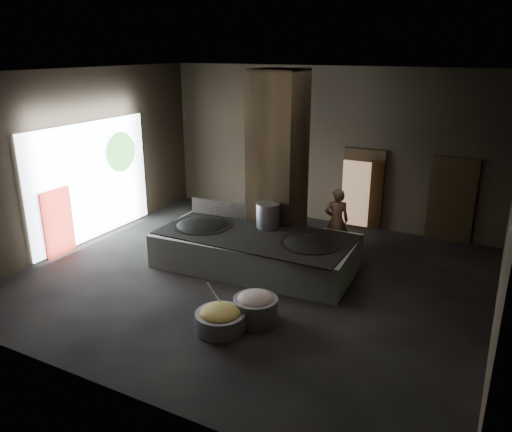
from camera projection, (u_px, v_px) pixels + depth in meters
The scene contains 27 objects.
floor at pixel (253, 279), 11.41m from camera, with size 10.00×9.00×0.10m, color black.
ceiling at pixel (252, 70), 9.94m from camera, with size 10.00×9.00×0.10m, color black.
back_wall at pixel (326, 146), 14.49m from camera, with size 10.00×0.10×4.50m, color black.
front_wall at pixel (97, 256), 6.86m from camera, with size 10.00×0.10×4.50m, color black.
left_wall at pixel (80, 158), 12.89m from camera, with size 0.10×9.00×4.50m, color black.
pillar at pixel (278, 163), 12.40m from camera, with size 1.20×1.20×4.50m, color black.
hearth_platform at pixel (255, 251), 11.81m from camera, with size 4.61×2.20×0.80m, color silver.
platform_cap at pixel (255, 234), 11.67m from camera, with size 4.51×2.16×0.03m, color black.
wok_left at pixel (203, 228), 12.29m from camera, with size 1.45×1.45×0.40m, color black.
wok_left_rim at pixel (202, 225), 12.27m from camera, with size 1.48×1.48×0.05m, color black.
wok_right at pixel (310, 246), 11.14m from camera, with size 1.35×1.35×0.38m, color black.
wok_right_rim at pixel (310, 244), 11.12m from camera, with size 1.38×1.38×0.05m, color black.
stock_pot at pixel (268, 215), 12.01m from camera, with size 0.56×0.56×0.60m, color #AAABB2.
splash_guard at pixel (219, 208), 12.87m from camera, with size 1.60×0.06×0.40m, color black.
cook at pixel (336, 221), 12.50m from camera, with size 0.61×0.40×1.68m, color #8E6348.
veg_basin at pixel (220, 321), 9.21m from camera, with size 0.94×0.94×0.34m, color gray.
veg_fill at pixel (220, 313), 9.16m from camera, with size 0.77×0.77×0.24m, color #98AC53.
ladle at pixel (217, 298), 9.28m from camera, with size 0.03×0.03×0.74m, color #AAABB2.
meat_basin at pixel (256, 309), 9.50m from camera, with size 0.85×0.85×0.47m, color gray.
meat_fill at pixel (256, 299), 9.43m from camera, with size 0.71×0.71×0.27m, color #AA7466.
doorway_near at pixel (363, 190), 14.25m from camera, with size 1.18×0.08×2.38m, color black.
doorway_near_glow at pixel (355, 194), 14.08m from camera, with size 0.79×0.04×1.87m, color #8C6647.
doorway_far at pixel (451, 201), 13.20m from camera, with size 1.18×0.08×2.38m, color black.
doorway_far_glow at pixel (442, 201), 13.45m from camera, with size 0.85×0.04×2.00m, color #8C6647.
left_opening at pixel (92, 181), 13.23m from camera, with size 0.04×4.20×3.10m, color white.
pavilion_sliver at pixel (58, 223), 12.35m from camera, with size 0.05×0.90×1.70m, color maroon.
tree_silhouette at pixel (121, 152), 13.91m from camera, with size 0.28×1.10×1.10m, color #194714.
Camera 1 is at (4.87, -9.13, 4.98)m, focal length 35.00 mm.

